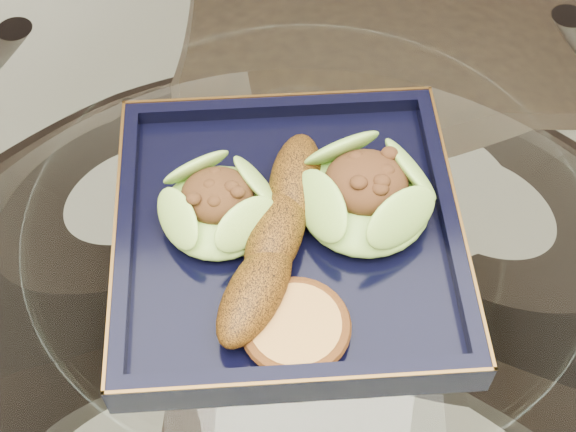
{
  "coord_description": "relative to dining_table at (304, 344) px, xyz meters",
  "views": [
    {
      "loc": [
        -0.03,
        -0.35,
        1.3
      ],
      "look_at": [
        -0.02,
        0.01,
        0.8
      ],
      "focal_mm": 50.0,
      "sensor_mm": 36.0,
      "label": 1
    }
  ],
  "objects": [
    {
      "name": "dining_table",
      "position": [
        0.0,
        0.0,
        0.0
      ],
      "size": [
        1.13,
        1.13,
        0.77
      ],
      "color": "white",
      "rests_on": "ground"
    },
    {
      "name": "dining_chair",
      "position": [
        0.11,
        0.52,
        -0.1
      ],
      "size": [
        0.41,
        0.41,
        0.9
      ],
      "rotation": [
        0.0,
        0.0,
        0.06
      ],
      "color": "#332011",
      "rests_on": "ground"
    },
    {
      "name": "navy_plate",
      "position": [
        -0.02,
        0.01,
        0.17
      ],
      "size": [
        0.28,
        0.28,
        0.02
      ],
      "primitive_type": "cube",
      "rotation": [
        0.0,
        0.0,
        0.03
      ],
      "color": "black",
      "rests_on": "dining_table"
    },
    {
      "name": "lettuce_wrap_left",
      "position": [
        -0.07,
        0.02,
        0.2
      ],
      "size": [
        0.1,
        0.1,
        0.03
      ],
      "primitive_type": "ellipsoid",
      "rotation": [
        0.0,
        0.0,
        0.16
      ],
      "color": "olive",
      "rests_on": "navy_plate"
    },
    {
      "name": "lettuce_wrap_right",
      "position": [
        0.05,
        0.03,
        0.2
      ],
      "size": [
        0.11,
        0.11,
        0.04
      ],
      "primitive_type": "ellipsoid",
      "rotation": [
        0.0,
        0.0,
        0.08
      ],
      "color": "#65A630",
      "rests_on": "navy_plate"
    },
    {
      "name": "roasted_plantain",
      "position": [
        -0.02,
        -0.01,
        0.2
      ],
      "size": [
        0.1,
        0.2,
        0.04
      ],
      "primitive_type": "ellipsoid",
      "rotation": [
        0.0,
        0.0,
        1.25
      ],
      "color": "#5C3509",
      "rests_on": "navy_plate"
    },
    {
      "name": "crumb_patty",
      "position": [
        -0.01,
        -0.08,
        0.19
      ],
      "size": [
        0.08,
        0.08,
        0.01
      ],
      "primitive_type": "cylinder",
      "rotation": [
        0.0,
        0.0,
        -0.23
      ],
      "color": "#BD8F3F",
      "rests_on": "navy_plate"
    }
  ]
}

